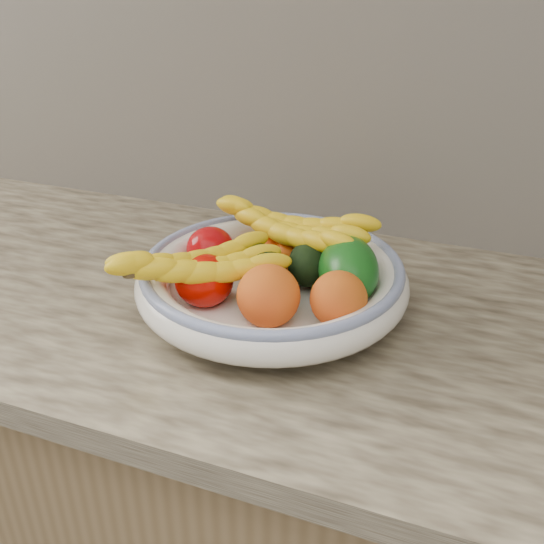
{
  "coord_description": "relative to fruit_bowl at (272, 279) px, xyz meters",
  "views": [
    {
      "loc": [
        0.27,
        0.95,
        1.36
      ],
      "look_at": [
        0.0,
        1.66,
        0.96
      ],
      "focal_mm": 40.0,
      "sensor_mm": 36.0,
      "label": 1
    }
  ],
  "objects": [
    {
      "name": "banana_bunch_front",
      "position": [
        -0.08,
        -0.07,
        0.03
      ],
      "size": [
        0.26,
        0.25,
        0.07
      ],
      "primitive_type": null,
      "rotation": [
        0.0,
        0.0,
        0.75
      ],
      "color": "yellow",
      "rests_on": "fruit_bowl"
    },
    {
      "name": "clementine_back_right",
      "position": [
        0.02,
        0.1,
        0.01
      ],
      "size": [
        0.07,
        0.07,
        0.05
      ],
      "primitive_type": "ellipsoid",
      "rotation": [
        0.0,
        0.0,
        -0.26
      ],
      "color": "#FF6B05",
      "rests_on": "fruit_bowl"
    },
    {
      "name": "avocado_center",
      "position": [
        -0.01,
        -0.0,
        0.02
      ],
      "size": [
        0.11,
        0.12,
        0.07
      ],
      "primitive_type": "ellipsoid",
      "rotation": [
        0.0,
        0.0,
        0.57
      ],
      "color": "black",
      "rests_on": "fruit_bowl"
    },
    {
      "name": "clementine_extra",
      "position": [
        -0.03,
        0.1,
        0.01
      ],
      "size": [
        0.06,
        0.06,
        0.05
      ],
      "primitive_type": "ellipsoid",
      "color": "#F26005",
      "rests_on": "fruit_bowl"
    },
    {
      "name": "fruit_bowl",
      "position": [
        0.0,
        0.0,
        0.0
      ],
      "size": [
        0.39,
        0.39,
        0.08
      ],
      "color": "white",
      "rests_on": "kitchen_counter"
    },
    {
      "name": "green_mango",
      "position": [
        0.11,
        0.01,
        0.03
      ],
      "size": [
        0.15,
        0.16,
        0.11
      ],
      "primitive_type": "ellipsoid",
      "rotation": [
        0.0,
        0.31,
        0.43
      ],
      "color": "#0E4B0F",
      "rests_on": "fruit_bowl"
    },
    {
      "name": "tomato_left",
      "position": [
        -0.11,
        0.04,
        0.01
      ],
      "size": [
        0.1,
        0.1,
        0.07
      ],
      "primitive_type": "ellipsoid",
      "rotation": [
        0.0,
        0.0,
        0.38
      ],
      "color": "#AF0509",
      "rests_on": "fruit_bowl"
    },
    {
      "name": "peach_right",
      "position": [
        0.11,
        -0.05,
        0.02
      ],
      "size": [
        0.09,
        0.09,
        0.07
      ],
      "primitive_type": "ellipsoid",
      "rotation": [
        0.0,
        0.0,
        -0.19
      ],
      "color": "orange",
      "rests_on": "fruit_bowl"
    },
    {
      "name": "tomato_near_left",
      "position": [
        -0.08,
        -0.06,
        0.01
      ],
      "size": [
        0.09,
        0.09,
        0.07
      ],
      "primitive_type": "ellipsoid",
      "rotation": [
        0.0,
        0.0,
        0.17
      ],
      "color": "#C30900",
      "rests_on": "fruit_bowl"
    },
    {
      "name": "kitchen_counter",
      "position": [
        0.0,
        0.03,
        -0.48
      ],
      "size": [
        2.44,
        0.66,
        1.4
      ],
      "color": "brown",
      "rests_on": "ground"
    },
    {
      "name": "peach_front",
      "position": [
        0.02,
        -0.07,
        0.02
      ],
      "size": [
        0.09,
        0.09,
        0.08
      ],
      "primitive_type": "ellipsoid",
      "rotation": [
        0.0,
        0.0,
        0.01
      ],
      "color": "orange",
      "rests_on": "fruit_bowl"
    },
    {
      "name": "avocado_right",
      "position": [
        0.05,
        0.04,
        0.02
      ],
      "size": [
        0.08,
        0.1,
        0.07
      ],
      "primitive_type": "ellipsoid",
      "rotation": [
        0.0,
        0.0,
        -0.08
      ],
      "color": "black",
      "rests_on": "fruit_bowl"
    },
    {
      "name": "clementine_back_mid",
      "position": [
        0.0,
        0.08,
        0.01
      ],
      "size": [
        0.06,
        0.06,
        0.05
      ],
      "primitive_type": "ellipsoid",
      "rotation": [
        0.0,
        0.0,
        0.07
      ],
      "color": "#E05104",
      "rests_on": "fruit_bowl"
    },
    {
      "name": "clementine_back_left",
      "position": [
        -0.03,
        0.09,
        0.01
      ],
      "size": [
        0.07,
        0.07,
        0.05
      ],
      "primitive_type": "ellipsoid",
      "rotation": [
        0.0,
        0.0,
        -0.32
      ],
      "color": "#EB4B04",
      "rests_on": "fruit_bowl"
    },
    {
      "name": "banana_bunch_back",
      "position": [
        -0.0,
        0.08,
        0.04
      ],
      "size": [
        0.29,
        0.16,
        0.08
      ],
      "primitive_type": null,
      "rotation": [
        0.0,
        0.0,
        -0.19
      ],
      "color": "yellow",
      "rests_on": "fruit_bowl"
    }
  ]
}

